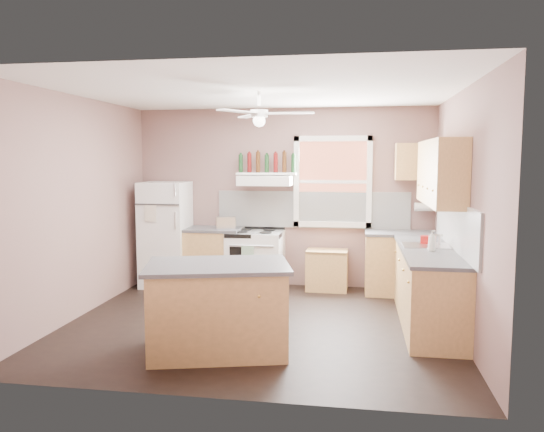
% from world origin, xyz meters
% --- Properties ---
extents(floor, '(4.50, 4.50, 0.00)m').
position_xyz_m(floor, '(0.00, 0.00, 0.00)').
color(floor, black).
rests_on(floor, ground).
extents(ceiling, '(4.50, 4.50, 0.00)m').
position_xyz_m(ceiling, '(0.00, 0.00, 2.70)').
color(ceiling, white).
rests_on(ceiling, ground).
extents(wall_back, '(4.50, 0.05, 2.70)m').
position_xyz_m(wall_back, '(0.00, 2.02, 1.35)').
color(wall_back, '#7B5B56').
rests_on(wall_back, ground).
extents(wall_right, '(0.05, 4.00, 2.70)m').
position_xyz_m(wall_right, '(2.27, 0.00, 1.35)').
color(wall_right, '#7B5B56').
rests_on(wall_right, ground).
extents(wall_left, '(0.05, 4.00, 2.70)m').
position_xyz_m(wall_left, '(-2.27, 0.00, 1.35)').
color(wall_left, '#7B5B56').
rests_on(wall_left, ground).
extents(backsplash_back, '(2.90, 0.03, 0.55)m').
position_xyz_m(backsplash_back, '(0.45, 1.99, 1.18)').
color(backsplash_back, white).
rests_on(backsplash_back, wall_back).
extents(backsplash_right, '(0.03, 2.60, 0.55)m').
position_xyz_m(backsplash_right, '(2.23, 0.30, 1.18)').
color(backsplash_right, white).
rests_on(backsplash_right, wall_right).
extents(window_view, '(1.00, 0.02, 1.20)m').
position_xyz_m(window_view, '(0.75, 1.98, 1.60)').
color(window_view, brown).
rests_on(window_view, wall_back).
extents(window_frame, '(1.16, 0.07, 1.36)m').
position_xyz_m(window_frame, '(0.75, 1.96, 1.60)').
color(window_frame, white).
rests_on(window_frame, wall_back).
extents(refrigerator, '(0.68, 0.66, 1.59)m').
position_xyz_m(refrigerator, '(-1.76, 1.65, 0.80)').
color(refrigerator, white).
rests_on(refrigerator, floor).
extents(base_cabinet_left, '(0.90, 0.60, 0.86)m').
position_xyz_m(base_cabinet_left, '(-1.06, 1.70, 0.43)').
color(base_cabinet_left, '#A57D44').
rests_on(base_cabinet_left, floor).
extents(counter_left, '(0.92, 0.62, 0.04)m').
position_xyz_m(counter_left, '(-1.06, 1.70, 0.88)').
color(counter_left, '#414144').
rests_on(counter_left, base_cabinet_left).
extents(toaster, '(0.31, 0.22, 0.18)m').
position_xyz_m(toaster, '(-0.81, 1.66, 0.99)').
color(toaster, silver).
rests_on(toaster, counter_left).
extents(stove, '(0.82, 0.65, 0.86)m').
position_xyz_m(stove, '(-0.37, 1.70, 0.43)').
color(stove, white).
rests_on(stove, floor).
extents(range_hood, '(0.78, 0.50, 0.14)m').
position_xyz_m(range_hood, '(-0.23, 1.75, 1.62)').
color(range_hood, white).
rests_on(range_hood, wall_back).
extents(bottle_shelf, '(0.90, 0.26, 0.03)m').
position_xyz_m(bottle_shelf, '(-0.23, 1.87, 1.72)').
color(bottle_shelf, white).
rests_on(bottle_shelf, range_hood).
extents(cart, '(0.61, 0.41, 0.60)m').
position_xyz_m(cart, '(0.69, 1.75, 0.30)').
color(cart, '#A57D44').
rests_on(cart, floor).
extents(base_cabinet_corner, '(1.00, 0.60, 0.86)m').
position_xyz_m(base_cabinet_corner, '(1.75, 1.70, 0.43)').
color(base_cabinet_corner, '#A57D44').
rests_on(base_cabinet_corner, floor).
extents(base_cabinet_right, '(0.60, 2.20, 0.86)m').
position_xyz_m(base_cabinet_right, '(1.95, 0.30, 0.43)').
color(base_cabinet_right, '#A57D44').
rests_on(base_cabinet_right, floor).
extents(counter_corner, '(1.02, 0.62, 0.04)m').
position_xyz_m(counter_corner, '(1.75, 1.70, 0.88)').
color(counter_corner, '#414144').
rests_on(counter_corner, base_cabinet_corner).
extents(counter_right, '(0.62, 2.22, 0.04)m').
position_xyz_m(counter_right, '(1.94, 0.30, 0.88)').
color(counter_right, '#414144').
rests_on(counter_right, base_cabinet_right).
extents(sink, '(0.55, 0.45, 0.03)m').
position_xyz_m(sink, '(1.94, 0.50, 0.90)').
color(sink, silver).
rests_on(sink, counter_right).
extents(faucet, '(0.03, 0.03, 0.14)m').
position_xyz_m(faucet, '(2.10, 0.50, 0.97)').
color(faucet, silver).
rests_on(faucet, sink).
extents(upper_cabinet_right, '(0.33, 1.80, 0.76)m').
position_xyz_m(upper_cabinet_right, '(2.08, 0.50, 1.78)').
color(upper_cabinet_right, '#A57D44').
rests_on(upper_cabinet_right, wall_right).
extents(upper_cabinet_corner, '(0.60, 0.33, 0.52)m').
position_xyz_m(upper_cabinet_corner, '(1.95, 1.83, 1.90)').
color(upper_cabinet_corner, '#A57D44').
rests_on(upper_cabinet_corner, wall_back).
extents(paper_towel, '(0.26, 0.12, 0.12)m').
position_xyz_m(paper_towel, '(2.07, 1.86, 1.25)').
color(paper_towel, white).
rests_on(paper_towel, wall_back).
extents(island, '(1.50, 1.14, 0.86)m').
position_xyz_m(island, '(-0.25, -0.96, 0.43)').
color(island, '#A57D44').
rests_on(island, floor).
extents(island_top, '(1.59, 1.24, 0.04)m').
position_xyz_m(island_top, '(-0.25, -0.96, 0.88)').
color(island_top, '#414144').
rests_on(island_top, island).
extents(ceiling_fan_hub, '(0.20, 0.20, 0.08)m').
position_xyz_m(ceiling_fan_hub, '(0.00, 0.00, 2.45)').
color(ceiling_fan_hub, white).
rests_on(ceiling_fan_hub, ceiling).
extents(soap_bottle, '(0.13, 0.12, 0.24)m').
position_xyz_m(soap_bottle, '(1.96, 0.12, 1.02)').
color(soap_bottle, silver).
rests_on(soap_bottle, counter_right).
extents(red_caddy, '(0.20, 0.15, 0.10)m').
position_xyz_m(red_caddy, '(1.98, 0.64, 0.95)').
color(red_caddy, '#A4100E').
rests_on(red_caddy, counter_right).
extents(wine_bottles, '(0.86, 0.06, 0.31)m').
position_xyz_m(wine_bottles, '(-0.23, 1.87, 1.88)').
color(wine_bottles, '#143819').
rests_on(wine_bottles, bottle_shelf).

